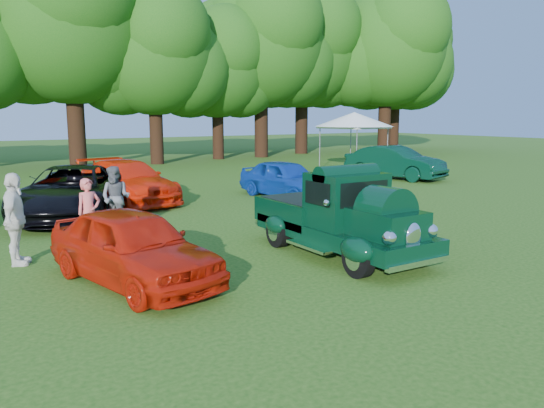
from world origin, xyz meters
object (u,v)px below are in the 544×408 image
hero_pickup (340,219)px  back_car_orange (128,181)px  back_car_green (395,162)px  spectator_pink (89,212)px  back_car_blue (286,179)px  spectator_grey (116,198)px  back_car_black (72,192)px  canopy_tent (354,120)px  red_convertible (133,246)px  spectator_white (15,219)px

hero_pickup → back_car_orange: size_ratio=0.93×
back_car_green → spectator_pink: size_ratio=3.00×
back_car_blue → back_car_green: bearing=8.2°
hero_pickup → spectator_pink: (-4.32, 3.59, 0.01)m
back_car_orange → spectator_grey: 4.36m
back_car_black → back_car_green: bearing=32.7°
hero_pickup → canopy_tent: bearing=48.3°
back_car_green → back_car_black: bearing=172.0°
hero_pickup → canopy_tent: canopy_tent is taller
back_car_black → back_car_blue: bearing=24.4°
back_car_black → spectator_grey: (0.64, -2.22, 0.07)m
back_car_blue → spectator_grey: size_ratio=2.42×
back_car_orange → red_convertible: bearing=-115.2°
red_convertible → back_car_orange: (2.62, 8.80, 0.04)m
spectator_pink → canopy_tent: (15.92, 9.42, 1.91)m
spectator_pink → spectator_grey: 1.83m
red_convertible → back_car_black: back_car_black is taller
hero_pickup → spectator_grey: 6.06m
hero_pickup → back_car_blue: size_ratio=1.14×
hero_pickup → red_convertible: (-4.34, 0.37, -0.10)m
back_car_black → back_car_blue: size_ratio=1.35×
red_convertible → spectator_white: size_ratio=2.13×
back_car_black → spectator_pink: bearing=-70.5°
back_car_black → back_car_orange: size_ratio=1.10×
hero_pickup → back_car_green: 14.20m
red_convertible → spectator_white: 2.84m
red_convertible → back_car_blue: (7.74, 6.81, 0.01)m
back_car_black → hero_pickup: bearing=-36.3°
back_car_orange → canopy_tent: 14.01m
hero_pickup → back_car_orange: hero_pickup is taller
back_car_blue → canopy_tent: bearing=28.5°
hero_pickup → back_car_black: hero_pickup is taller
back_car_green → spectator_pink: spectator_pink is taller
hero_pickup → spectator_white: 6.52m
red_convertible → back_car_green: bearing=16.9°
red_convertible → spectator_pink: 3.22m
red_convertible → canopy_tent: bearing=25.1°
hero_pickup → back_car_black: size_ratio=0.84×
red_convertible → back_car_black: 6.96m
canopy_tent → back_car_black: bearing=-159.9°
back_car_black → spectator_grey: size_ratio=3.27×
back_car_green → spectator_grey: spectator_grey is taller
spectator_grey → canopy_tent: (14.88, 7.91, 1.86)m
red_convertible → back_car_orange: bearing=60.1°
back_car_green → spectator_pink: bearing=-174.9°
back_car_orange → back_car_black: bearing=-148.7°
red_convertible → back_car_orange: back_car_orange is taller
back_car_green → canopy_tent: size_ratio=0.98×
spectator_white → hero_pickup: bearing=-95.8°
red_convertible → back_car_blue: size_ratio=0.99×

